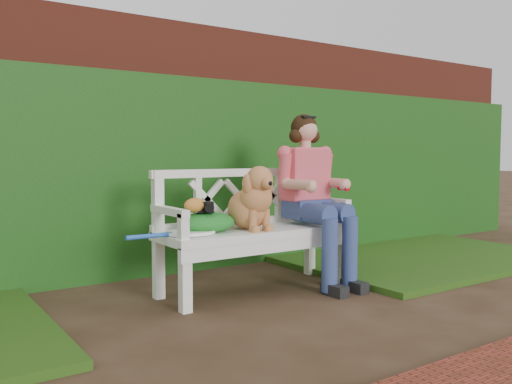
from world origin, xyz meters
TOP-DOWN VIEW (x-y plane):
  - ground at (0.00, 0.00)m, footprint 60.00×60.00m
  - brick_wall at (0.00, 1.90)m, footprint 10.00×0.30m
  - ivy_hedge at (0.00, 1.68)m, footprint 10.00×0.18m
  - grass_right at (2.40, 0.90)m, footprint 2.60×2.00m
  - garden_bench at (0.40, 0.72)m, footprint 1.65×0.81m
  - seated_woman at (0.89, 0.70)m, footprint 0.76×0.87m
  - dog at (0.32, 0.67)m, footprint 0.46×0.52m
  - tennis_racket at (-0.20, 0.68)m, footprint 0.67×0.29m
  - green_bag at (-0.02, 0.73)m, footprint 0.45×0.36m
  - camera_item at (-0.05, 0.70)m, footprint 0.14×0.12m
  - baseball_glove at (-0.11, 0.72)m, footprint 0.18×0.14m

SIDE VIEW (x-z plane):
  - ground at x=0.00m, z-range 0.00..0.00m
  - grass_right at x=2.40m, z-range 0.00..0.05m
  - garden_bench at x=0.40m, z-range 0.00..0.48m
  - tennis_racket at x=-0.20m, z-range 0.48..0.51m
  - green_bag at x=-0.02m, z-range 0.48..0.63m
  - seated_woman at x=0.89m, z-range 0.00..1.30m
  - camera_item at x=-0.05m, z-range 0.63..0.70m
  - baseball_glove at x=-0.11m, z-range 0.63..0.73m
  - dog at x=0.32m, z-range 0.48..0.96m
  - ivy_hedge at x=0.00m, z-range 0.00..1.70m
  - brick_wall at x=0.00m, z-range 0.00..2.20m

